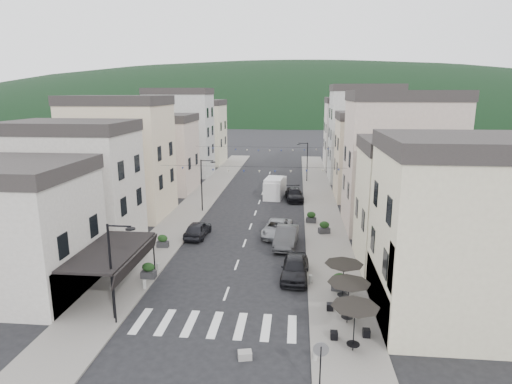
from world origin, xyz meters
TOP-DOWN VIEW (x-y plane):
  - ground at (0.00, 0.00)m, footprint 700.00×700.00m
  - sidewalk_left at (-7.50, 32.00)m, footprint 4.00×76.00m
  - sidewalk_right at (7.50, 32.00)m, footprint 4.00×76.00m
  - hill_backdrop at (0.00, 300.00)m, footprint 640.00×360.00m
  - bistro_building at (14.50, 4.00)m, footprint 10.00×8.00m
  - boutique_awning at (-7.25, 5.00)m, footprint 3.77×7.50m
  - buildings_row_left at (-14.50, 37.75)m, footprint 10.20×54.16m
  - buildings_row_right at (14.50, 36.59)m, footprint 10.20×54.16m
  - cafe_terrace at (7.70, 2.80)m, footprint 2.50×8.10m
  - streetlamp_left_near at (-5.82, 2.00)m, footprint 1.70×0.56m
  - streetlamp_left_far at (-5.82, 26.00)m, footprint 1.70×0.56m
  - streetlamp_right_far at (5.82, 44.00)m, footprint 1.70×0.56m
  - traffic_sign at (5.80, -3.50)m, footprint 0.70×0.07m
  - bollards at (0.00, 5.50)m, footprint 11.66×10.26m
  - bunting_near at (0.00, 22.00)m, footprint 19.00×0.28m
  - bunting_far at (0.00, 38.00)m, footprint 19.00×0.28m
  - parked_car_a at (4.60, 8.95)m, footprint 2.19×4.90m
  - parked_car_b at (3.76, 15.65)m, footprint 2.21×5.32m
  - parked_car_c at (2.81, 18.47)m, footprint 3.09×5.50m
  - parked_car_d at (4.31, 32.44)m, footprint 2.56×5.31m
  - parked_car_e at (-4.60, 17.31)m, footprint 2.05×4.57m
  - delivery_van at (1.79, 33.90)m, footprint 2.82×5.72m
  - pedestrian_a at (-8.92, 9.82)m, footprint 0.72×0.58m
  - pedestrian_b at (-9.20, 11.18)m, footprint 1.01×0.96m
  - concrete_block_c at (2.14, -1.07)m, footprint 0.80×0.65m
  - planter_la at (-6.00, 7.71)m, footprint 1.07×0.62m
  - planter_lb at (-6.95, 14.03)m, footprint 1.04×0.62m
  - planter_ra at (7.64, 7.06)m, footprint 1.15×0.71m
  - planter_rb at (7.30, 19.20)m, footprint 1.19×0.89m
  - planter_rc at (6.16, 22.60)m, footprint 1.10×0.69m

SIDE VIEW (x-z plane):
  - ground at x=0.00m, z-range 0.00..0.00m
  - hill_backdrop at x=0.00m, z-range -35.00..35.00m
  - sidewalk_left at x=-7.50m, z-range 0.00..0.12m
  - sidewalk_right at x=7.50m, z-range 0.00..0.12m
  - concrete_block_c at x=2.14m, z-range 0.00..0.40m
  - bollards at x=0.00m, z-range 0.12..0.72m
  - planter_lb at x=-6.95m, z-range 0.10..1.23m
  - planter_rc at x=6.16m, z-range 0.10..1.26m
  - planter_la at x=-6.00m, z-range 0.10..1.28m
  - planter_rb at x=7.30m, z-range 0.10..1.29m
  - planter_ra at x=7.64m, z-range 0.10..1.33m
  - parked_car_c at x=2.81m, z-range 0.00..1.45m
  - parked_car_d at x=4.31m, z-range 0.00..1.49m
  - parked_car_e at x=-4.60m, z-range 0.00..1.52m
  - parked_car_a at x=4.60m, z-range 0.00..1.64m
  - parked_car_b at x=3.76m, z-range 0.00..1.71m
  - pedestrian_b at x=-9.20m, z-range 0.12..1.77m
  - pedestrian_a at x=-8.92m, z-range 0.12..1.82m
  - delivery_van at x=1.79m, z-range -0.02..2.61m
  - traffic_sign at x=5.80m, z-range 0.58..3.28m
  - cafe_terrace at x=7.70m, z-range 1.09..3.62m
  - boutique_awning at x=-7.25m, z-range 1.48..4.75m
  - streetlamp_left_near at x=-5.82m, z-range 0.70..6.70m
  - streetlamp_left_far at x=-5.82m, z-range 0.70..6.70m
  - streetlamp_right_far at x=5.82m, z-range 0.70..6.70m
  - bistro_building at x=14.50m, z-range 0.00..10.00m
  - bunting_near at x=0.00m, z-range 5.34..5.96m
  - bunting_far at x=0.00m, z-range 5.34..5.96m
  - buildings_row_left at x=-14.50m, z-range -0.88..13.12m
  - buildings_row_right at x=14.50m, z-range -0.93..13.57m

